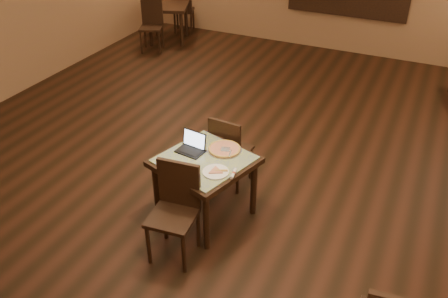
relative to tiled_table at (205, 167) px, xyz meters
The scene contains 14 objects.
ground 1.09m from the tiled_table, 113.63° to the left, with size 10.00×10.00×0.00m, color black.
tiled_table is the anchor object (origin of this frame).
chair_main_near 0.62m from the tiled_table, 90.92° to the right, with size 0.49×0.49×1.02m.
chair_main_far 0.63m from the tiled_table, 90.52° to the left, with size 0.44×0.44×0.95m.
laptop 0.27m from the tiled_table, 154.19° to the left, with size 0.32×0.26×0.20m.
plate 0.31m from the tiled_table, 39.29° to the right, with size 0.27×0.27×0.01m, color white.
pizza_slice 0.31m from the tiled_table, 39.29° to the right, with size 0.17×0.17×0.02m, color beige, non-canonical shape.
pizza_pan 0.29m from the tiled_table, 63.43° to the left, with size 0.37×0.37×0.01m, color silver.
pizza_whole 0.29m from the tiled_table, 63.43° to the left, with size 0.35×0.35×0.02m.
spatula 0.29m from the tiled_table, 57.53° to the left, with size 0.09×0.23×0.01m, color silver.
napkin_roll 0.44m from the tiled_table, 19.29° to the right, with size 0.06×0.16×0.04m.
other_table_b 5.85m from the tiled_table, 124.92° to the left, with size 1.06×1.06×0.77m.
other_table_b_chair_near 5.40m from the tiled_table, 128.75° to the left, with size 0.56×0.56×0.99m.
other_table_b_chair_far 6.32m from the tiled_table, 121.65° to the left, with size 0.56×0.56×0.99m.
Camera 1 is at (2.32, -4.48, 3.55)m, focal length 38.00 mm.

